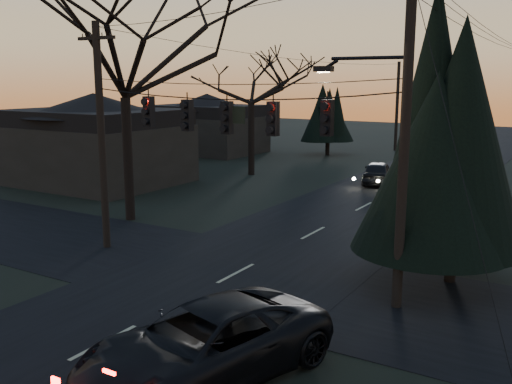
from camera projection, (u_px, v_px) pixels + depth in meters
The scene contains 14 objects.
main_road at pixel (349, 214), 27.56m from camera, with size 8.00×120.00×0.02m, color black.
cross_road at pixel (236, 273), 19.17m from camera, with size 60.00×7.00×0.02m, color black.
utility_pole_right at pixel (396, 307), 16.38m from camera, with size 5.00×0.30×10.00m, color black, non-canonical shape.
utility_pole_left at pixel (107, 247), 22.21m from camera, with size 1.80×0.30×8.50m, color black, non-canonical shape.
utility_pole_far_l at pixel (395, 150), 52.44m from camera, with size 0.30×0.30×8.00m, color black, non-canonical shape.
span_signal_assembly at pixel (229, 116), 18.27m from camera, with size 11.50×0.44×1.55m.
bare_tree_left at pixel (123, 46), 25.10m from camera, with size 10.59×10.59×11.25m.
evergreen_right at pixel (460, 134), 17.52m from camera, with size 4.97×4.97×8.36m.
bare_tree_dist at pixel (251, 74), 37.85m from camera, with size 6.51×6.51×9.71m.
evergreen_dist at pixel (328, 116), 48.62m from camera, with size 3.23×3.23×5.46m.
house_left_near at pixel (96, 138), 35.65m from camera, with size 10.00×8.00×5.60m.
house_left_far at pixel (207, 123), 50.64m from camera, with size 9.00×7.00×5.20m.
suv_near at pixel (206, 344), 12.28m from camera, with size 2.69×5.84×1.62m, color black.
sedan_oncoming_a at pixel (378, 173), 35.55m from camera, with size 1.68×4.17×1.42m, color black.
Camera 1 is at (10.03, -5.29, 6.42)m, focal length 40.00 mm.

